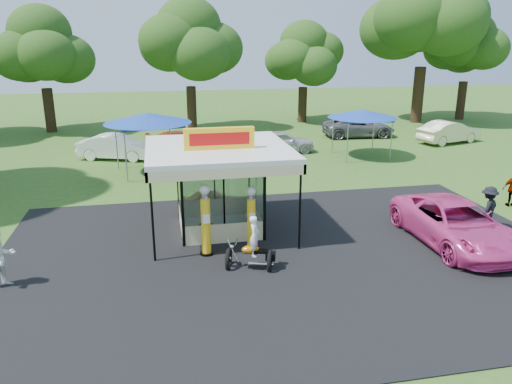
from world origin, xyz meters
TOP-DOWN VIEW (x-y plane):
  - ground at (0.00, 0.00)m, footprint 120.00×120.00m
  - asphalt_apron at (0.00, 2.00)m, footprint 20.00×14.00m
  - gas_station_kiosk at (-2.00, 4.99)m, footprint 5.40×5.40m
  - gas_pump_left at (-2.76, 2.63)m, footprint 0.48×0.48m
  - gas_pump_right at (-1.14, 2.79)m, footprint 0.44×0.44m
  - motorcycle at (-1.39, 1.22)m, footprint 1.71×1.18m
  - spare_tires at (-2.62, 3.81)m, footprint 0.97×0.84m
  - kiosk_car at (-2.00, 7.20)m, footprint 2.82×1.13m
  - pink_sedan at (6.30, 1.83)m, footprint 2.75×5.84m
  - spectator_west at (-9.09, 1.50)m, footprint 1.18×1.16m
  - spectator_east_a at (8.39, 2.88)m, footprint 1.33×1.16m
  - bg_car_a at (-6.79, 18.24)m, footprint 4.98×3.10m
  - bg_car_b at (-2.69, 20.00)m, footprint 4.84×2.93m
  - bg_car_c at (3.66, 17.84)m, footprint 4.69×2.34m
  - bg_car_d at (10.97, 22.24)m, footprint 5.60×2.87m
  - bg_car_e at (16.50, 18.76)m, footprint 5.12×2.99m
  - tent_west at (-4.69, 14.57)m, footprint 4.83×4.83m
  - tent_east at (8.45, 15.81)m, footprint 4.34×4.34m
  - oak_far_b at (-12.62, 29.13)m, footprint 8.05×8.05m
  - oak_far_c at (-1.37, 27.24)m, footprint 8.62×8.62m
  - oak_far_d at (8.73, 29.89)m, footprint 7.23×7.23m
  - oak_far_e at (18.78, 27.74)m, footprint 11.37×11.37m
  - oak_far_f at (23.66, 28.55)m, footprint 7.80×7.80m

SIDE VIEW (x-z plane):
  - ground at x=0.00m, z-range 0.00..0.00m
  - asphalt_apron at x=0.00m, z-range 0.00..0.04m
  - spare_tires at x=-2.62m, z-range -0.01..0.77m
  - kiosk_car at x=-2.00m, z-range 0.00..0.96m
  - bg_car_b at x=-2.69m, z-range 0.00..1.31m
  - motorcycle at x=-1.39m, z-range -0.22..1.72m
  - bg_car_d at x=10.97m, z-range 0.00..1.51m
  - bg_car_c at x=3.66m, z-range 0.00..1.53m
  - bg_car_a at x=-6.79m, z-range 0.00..1.55m
  - bg_car_e at x=16.50m, z-range 0.00..1.60m
  - pink_sedan at x=6.30m, z-range 0.00..1.62m
  - spectator_east_a at x=8.39m, z-range 0.00..1.78m
  - spectator_west at x=-9.09m, z-range 0.00..1.92m
  - gas_pump_right at x=-1.14m, z-range -0.05..2.32m
  - gas_pump_left at x=-2.76m, z-range -0.05..2.54m
  - gas_station_kiosk at x=-2.00m, z-range -0.31..3.87m
  - tent_east at x=8.45m, z-range 1.23..4.26m
  - tent_west at x=-4.69m, z-range 1.37..4.74m
  - oak_far_d at x=8.73m, z-range 1.18..9.79m
  - oak_far_f at x=23.66m, z-range 1.33..10.74m
  - oak_far_b at x=-12.62m, z-range 1.33..10.93m
  - oak_far_c at x=-1.37m, z-range 1.37..11.52m
  - oak_far_e at x=18.78m, z-range 1.87..15.41m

